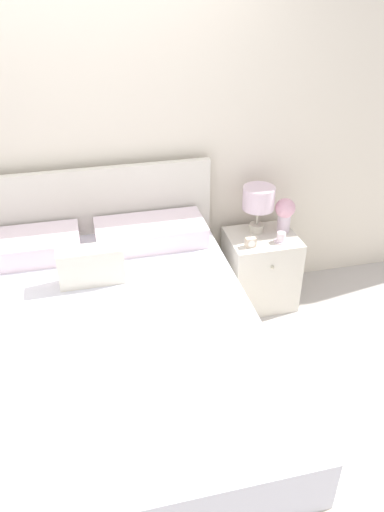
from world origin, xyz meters
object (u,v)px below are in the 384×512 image
bed (104,361)px  nightstand (260,269)px  table_lamp (259,200)px  teacup (282,237)px  alarm_clock (251,242)px  flower_vase (286,212)px

bed → nightstand: bed is taller
table_lamp → teacup: table_lamp is taller
bed → teacup: (1.32, 0.67, 0.25)m
bed → table_lamp: (1.20, 0.85, 0.47)m
bed → alarm_clock: 1.29m
nightstand → teacup: 0.34m
bed → table_lamp: bed is taller
bed → alarm_clock: bearing=31.1°
bed → flower_vase: size_ratio=8.40×
table_lamp → flower_vase: size_ratio=1.38×
flower_vase → alarm_clock: bearing=-152.5°
table_lamp → alarm_clock: table_lamp is taller
flower_vase → bed: bearing=-149.7°
table_lamp → teacup: (0.12, -0.18, -0.22)m
table_lamp → teacup: size_ratio=3.60×
teacup → nightstand: bearing=135.5°
nightstand → flower_vase: bearing=15.6°
bed → teacup: size_ratio=21.92×
alarm_clock → teacup: bearing=3.9°
nightstand → table_lamp: table_lamp is taller
nightstand → alarm_clock: alarm_clock is taller
table_lamp → nightstand: bearing=-74.8°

